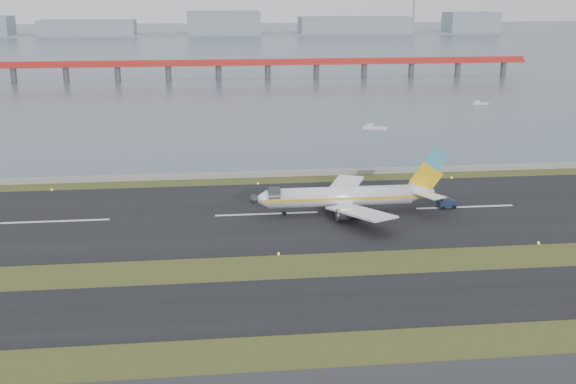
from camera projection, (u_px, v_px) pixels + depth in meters
ground at (284, 272)px, 111.80m from camera, size 1000.00×1000.00×0.00m
taxiway_strip at (293, 304)px, 100.31m from camera, size 1000.00×18.00×0.10m
runway_strip at (267, 214)px, 140.46m from camera, size 1000.00×45.00×0.10m
seawall at (255, 174)px, 169.02m from camera, size 1000.00×2.50×1.00m
bay_water at (217, 47)px, 551.58m from camera, size 1400.00×800.00×1.30m
red_pier at (268, 64)px, 351.07m from camera, size 260.00×5.00×10.20m
far_shoreline at (227, 28)px, 704.43m from camera, size 1400.00×80.00×60.50m
airliner at (348, 196)px, 140.27m from camera, size 38.52×32.89×12.80m
pushback_tug at (446, 203)px, 144.21m from camera, size 3.81×2.54×2.29m
workboat_near at (374, 128)px, 225.31m from camera, size 8.03×4.72×1.86m
workboat_far at (479, 103)px, 274.20m from camera, size 6.26×2.21×1.50m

